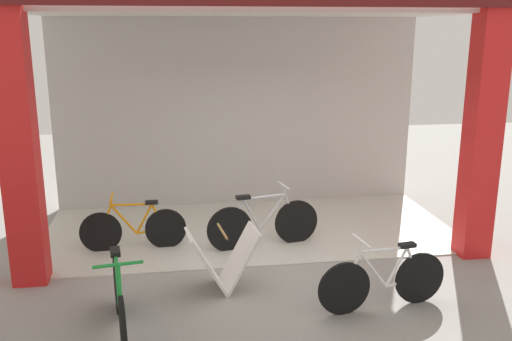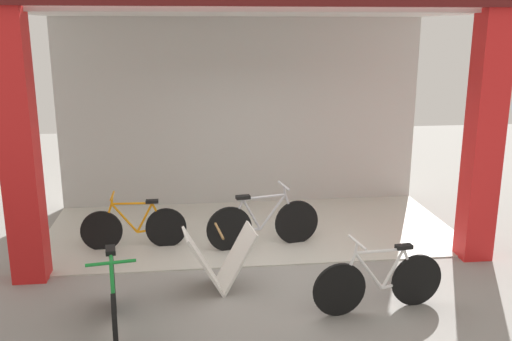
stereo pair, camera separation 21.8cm
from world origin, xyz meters
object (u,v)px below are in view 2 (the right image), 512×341
at_px(sandwich_board_sign, 220,259).
at_px(bicycle_inside_0, 134,227).
at_px(bicycle_inside_1, 263,223).
at_px(bicycle_parked_0, 114,300).
at_px(bicycle_parked_1, 379,282).

bearing_deg(sandwich_board_sign, bicycle_inside_0, 129.27).
distance_m(bicycle_inside_1, bicycle_parked_0, 2.84).
bearing_deg(bicycle_inside_0, bicycle_parked_1, -36.76).
xyz_separation_m(bicycle_inside_1, bicycle_parked_0, (-1.84, -2.17, 0.01)).
distance_m(bicycle_parked_1, sandwich_board_sign, 1.91).
xyz_separation_m(bicycle_parked_0, bicycle_parked_1, (2.90, 0.16, -0.03)).
height_order(bicycle_inside_1, sandwich_board_sign, bicycle_inside_1).
bearing_deg(bicycle_inside_1, bicycle_inside_0, 174.92).
height_order(bicycle_inside_0, sandwich_board_sign, bicycle_inside_0).
bearing_deg(sandwich_board_sign, bicycle_parked_0, -141.11).
xyz_separation_m(bicycle_inside_0, bicycle_parked_1, (2.90, -2.17, 0.01)).
relative_size(bicycle_inside_0, bicycle_inside_1, 0.90).
distance_m(bicycle_inside_1, bicycle_parked_1, 2.26).
relative_size(bicycle_inside_1, sandwich_board_sign, 1.84).
bearing_deg(bicycle_parked_1, bicycle_inside_0, 143.24).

